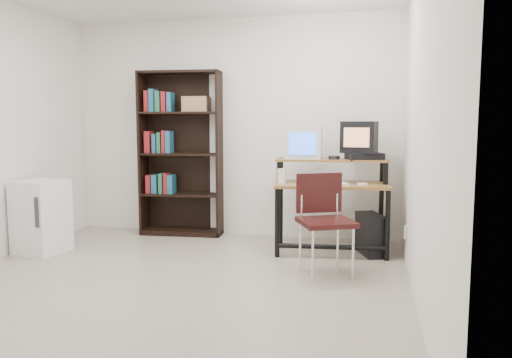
% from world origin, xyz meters
% --- Properties ---
extents(floor, '(4.00, 4.00, 0.01)m').
position_xyz_m(floor, '(0.00, 0.00, -0.01)').
color(floor, '#B1A493').
rests_on(floor, ground).
extents(back_wall, '(4.00, 0.01, 2.60)m').
position_xyz_m(back_wall, '(0.00, 2.00, 1.30)').
color(back_wall, white).
rests_on(back_wall, floor).
extents(right_wall, '(0.01, 4.00, 2.60)m').
position_xyz_m(right_wall, '(2.00, 0.00, 1.30)').
color(right_wall, white).
rests_on(right_wall, floor).
extents(computer_desk, '(1.23, 0.71, 0.98)m').
position_xyz_m(computer_desk, '(1.25, 1.38, 0.68)').
color(computer_desk, olive).
rests_on(computer_desk, floor).
extents(crt_monitor, '(0.39, 0.40, 0.35)m').
position_xyz_m(crt_monitor, '(0.94, 1.46, 1.15)').
color(crt_monitor, silver).
rests_on(crt_monitor, computer_desk).
extents(vcr, '(0.42, 0.36, 0.08)m').
position_xyz_m(vcr, '(1.58, 1.49, 1.01)').
color(vcr, black).
rests_on(vcr, computer_desk).
extents(crt_tv, '(0.39, 0.39, 0.33)m').
position_xyz_m(crt_tv, '(1.52, 1.53, 1.21)').
color(crt_tv, black).
rests_on(crt_tv, vcr).
extents(cd_spindle, '(0.12, 0.12, 0.05)m').
position_xyz_m(cd_spindle, '(1.27, 1.42, 0.99)').
color(cd_spindle, '#26262B').
rests_on(cd_spindle, computer_desk).
extents(keyboard, '(0.51, 0.33, 0.03)m').
position_xyz_m(keyboard, '(1.19, 1.22, 0.74)').
color(keyboard, silver).
rests_on(keyboard, computer_desk).
extents(mousepad, '(0.23, 0.19, 0.01)m').
position_xyz_m(mousepad, '(1.57, 1.27, 0.72)').
color(mousepad, black).
rests_on(mousepad, computer_desk).
extents(mouse, '(0.11, 0.07, 0.03)m').
position_xyz_m(mouse, '(1.56, 1.27, 0.74)').
color(mouse, white).
rests_on(mouse, mousepad).
extents(desk_speaker, '(0.08, 0.08, 0.17)m').
position_xyz_m(desk_speaker, '(0.75, 1.24, 0.80)').
color(desk_speaker, silver).
rests_on(desk_speaker, computer_desk).
extents(pc_tower, '(0.35, 0.49, 0.42)m').
position_xyz_m(pc_tower, '(1.66, 1.38, 0.21)').
color(pc_tower, black).
rests_on(pc_tower, floor).
extents(school_chair, '(0.60, 0.60, 0.90)m').
position_xyz_m(school_chair, '(1.24, 0.60, 0.56)').
color(school_chair, black).
rests_on(school_chair, floor).
extents(bookshelf, '(1.01, 0.41, 1.97)m').
position_xyz_m(bookshelf, '(-0.61, 1.86, 1.01)').
color(bookshelf, black).
rests_on(bookshelf, floor).
extents(mini_fridge, '(0.51, 0.52, 0.76)m').
position_xyz_m(mini_fridge, '(-1.72, 0.67, 0.38)').
color(mini_fridge, white).
rests_on(mini_fridge, floor).
extents(wall_outlet, '(0.02, 0.08, 0.12)m').
position_xyz_m(wall_outlet, '(1.99, 1.15, 0.30)').
color(wall_outlet, beige).
rests_on(wall_outlet, right_wall).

